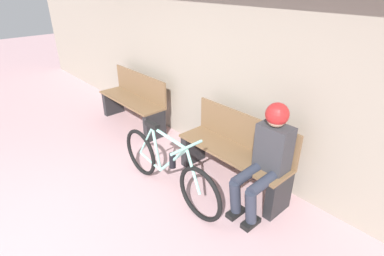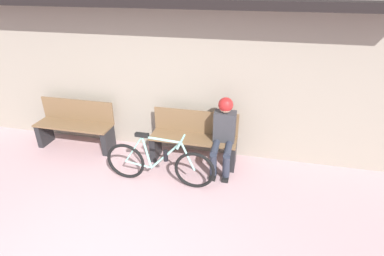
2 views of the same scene
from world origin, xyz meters
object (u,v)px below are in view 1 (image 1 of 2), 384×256
at_px(person_seated, 267,152).
at_px(park_bench_far, 134,102).
at_px(park_bench_near, 234,154).
at_px(bicycle, 167,168).

height_order(person_seated, park_bench_far, person_seated).
distance_m(park_bench_near, person_seated, 0.60).
bearing_deg(bicycle, park_bench_near, 63.03).
distance_m(person_seated, park_bench_far, 2.72).
bearing_deg(person_seated, park_bench_far, 177.62).
distance_m(park_bench_near, park_bench_far, 2.20).
height_order(park_bench_near, person_seated, person_seated).
bearing_deg(park_bench_near, bicycle, -116.97).
xyz_separation_m(park_bench_near, park_bench_far, (-2.20, -0.00, -0.00)).
relative_size(person_seated, park_bench_far, 0.86).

